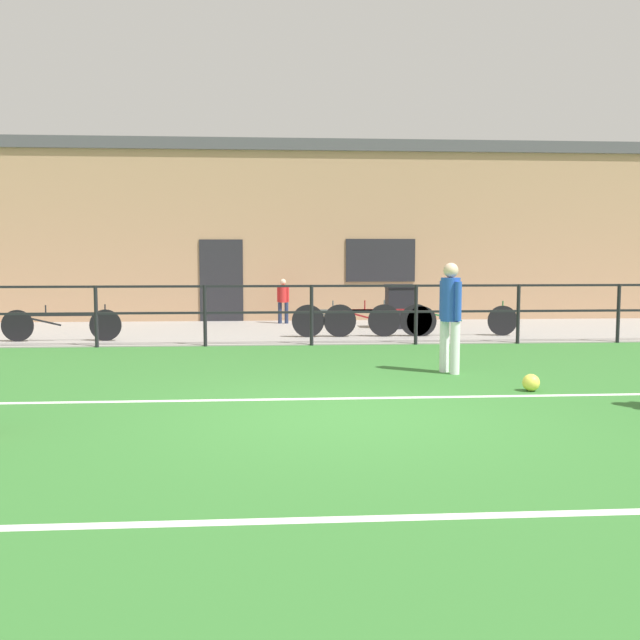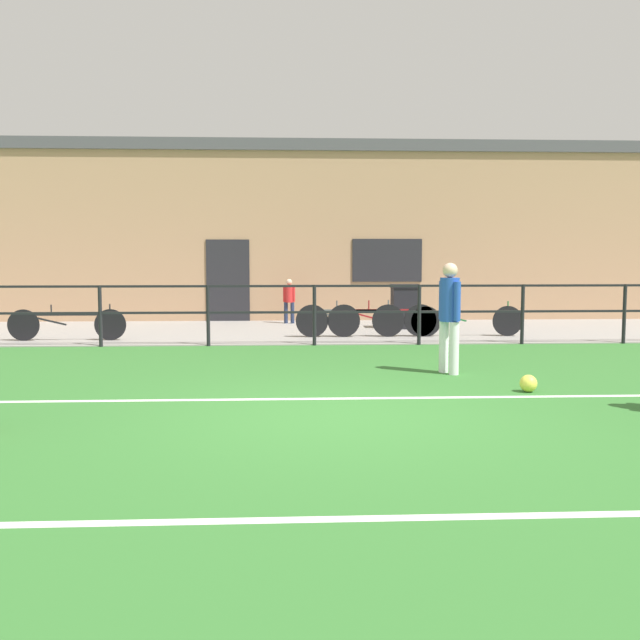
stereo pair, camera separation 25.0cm
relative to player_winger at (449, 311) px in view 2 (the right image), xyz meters
name	(u,v)px [view 2 (the right image)]	position (x,y,z in m)	size (l,w,h in m)	color
ground	(338,417)	(-1.81, -2.65, -0.93)	(60.00, 44.00, 0.04)	#33702D
field_line_touchline	(332,399)	(-1.81, -1.76, -0.91)	(36.00, 0.11, 0.00)	white
field_line_hash	(372,518)	(-1.81, -5.72, -0.91)	(36.00, 0.11, 0.00)	white
pavement_strip	(310,331)	(-1.81, 5.85, -0.90)	(48.00, 5.00, 0.02)	gray
perimeter_fence	(314,306)	(-1.81, 3.35, -0.16)	(36.07, 0.07, 1.15)	black
clubhouse_facade	(305,232)	(-1.81, 9.55, 1.42)	(28.00, 2.56, 4.65)	tan
player_winger	(449,311)	(0.00, 0.00, 0.00)	(0.28, 0.41, 1.60)	white
soccer_ball_match	(528,383)	(0.68, -1.46, -0.80)	(0.22, 0.22, 0.22)	#E5E04C
spectator_child	(289,298)	(-2.26, 7.58, -0.27)	(0.30, 0.19, 1.10)	#232D4C
bicycle_parked_0	(67,324)	(-6.69, 4.20, -0.56)	(2.31, 0.04, 0.72)	black
bicycle_parked_1	(467,320)	(1.41, 4.55, -0.56)	(2.36, 0.04, 0.73)	black
bicycle_parked_2	(382,320)	(-0.36, 4.55, -0.54)	(2.27, 0.04, 0.77)	black
bicycle_parked_3	(350,320)	(-1.02, 4.55, -0.54)	(2.25, 0.04, 0.76)	black
trash_bin_0	(405,306)	(0.41, 6.23, -0.38)	(0.64, 0.55, 1.01)	black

